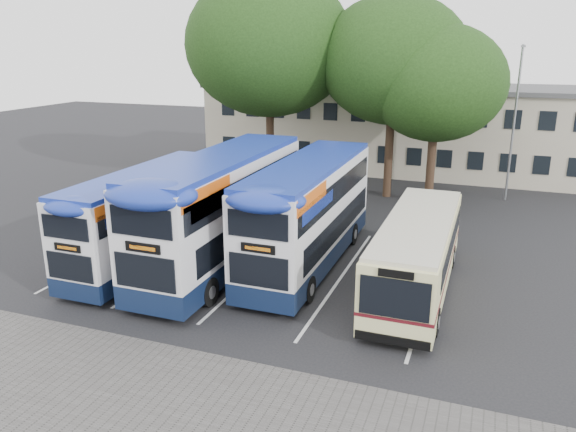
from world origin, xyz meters
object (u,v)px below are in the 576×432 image
(tree_mid, at_px, (394,60))
(bus_dd_left, at_px, (147,213))
(lamp_post, at_px, (515,116))
(bus_dd_mid, at_px, (223,206))
(tree_right, at_px, (437,83))
(bus_dd_right, at_px, (309,209))
(tree_left, at_px, (269,45))
(bus_single, at_px, (417,250))

(tree_mid, relative_size, bus_dd_left, 1.24)
(lamp_post, relative_size, bus_dd_mid, 0.79)
(tree_right, height_order, bus_dd_right, tree_right)
(bus_dd_left, bearing_deg, bus_dd_mid, 14.41)
(lamp_post, height_order, tree_mid, tree_mid)
(tree_left, xyz_separation_m, bus_single, (11.22, -12.91, -7.37))
(tree_mid, bearing_deg, lamp_post, 13.14)
(bus_dd_right, bearing_deg, bus_dd_left, -161.99)
(tree_left, bearing_deg, bus_dd_mid, -76.32)
(tree_mid, distance_m, bus_dd_mid, 15.36)
(bus_dd_mid, height_order, bus_dd_right, bus_dd_mid)
(lamp_post, height_order, bus_dd_right, lamp_post)
(lamp_post, distance_m, tree_right, 5.27)
(bus_dd_left, xyz_separation_m, bus_dd_right, (6.54, 2.13, 0.27))
(tree_right, bearing_deg, tree_left, 178.68)
(tree_mid, height_order, bus_single, tree_mid)
(tree_mid, relative_size, tree_right, 1.16)
(bus_dd_mid, bearing_deg, tree_right, 61.39)
(tree_left, distance_m, bus_single, 18.62)
(tree_right, bearing_deg, lamp_post, 29.09)
(lamp_post, distance_m, bus_dd_left, 21.84)
(bus_dd_mid, xyz_separation_m, bus_single, (8.04, 0.18, -0.99))
(tree_left, relative_size, bus_dd_left, 1.39)
(bus_single, bearing_deg, lamp_post, 77.72)
(tree_left, xyz_separation_m, bus_dd_mid, (3.19, -13.09, -6.38))
(tree_right, relative_size, bus_dd_left, 1.07)
(tree_left, height_order, bus_dd_right, tree_left)
(tree_mid, xyz_separation_m, bus_dd_mid, (-4.39, -13.63, -5.54))
(tree_left, distance_m, bus_dd_mid, 14.91)
(lamp_post, relative_size, tree_right, 0.88)
(bus_dd_left, relative_size, bus_dd_right, 0.89)
(tree_left, xyz_separation_m, tree_right, (10.20, -0.23, -2.04))
(bus_dd_mid, bearing_deg, tree_mid, 72.15)
(tree_mid, distance_m, bus_dd_left, 17.38)
(lamp_post, bearing_deg, tree_left, -171.53)
(bus_dd_right, xyz_separation_m, bus_single, (4.68, -1.12, -0.83))
(bus_dd_mid, distance_m, bus_dd_right, 3.60)
(lamp_post, relative_size, bus_single, 0.93)
(tree_right, relative_size, bus_dd_right, 0.95)
(tree_left, bearing_deg, bus_single, -48.99)
(lamp_post, height_order, bus_dd_left, lamp_post)
(bus_dd_left, bearing_deg, tree_mid, 62.32)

